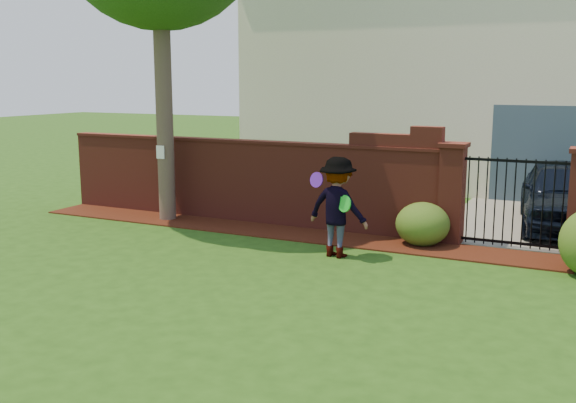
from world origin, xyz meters
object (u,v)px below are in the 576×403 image
at_px(man, 336,207).
at_px(frisbee_green, 344,204).
at_px(frisbee_purple, 317,180).
at_px(car, 565,196).

height_order(man, frisbee_green, man).
bearing_deg(frisbee_green, man, 139.75).
xyz_separation_m(frisbee_purple, frisbee_green, (0.58, -0.17, -0.34)).
distance_m(frisbee_purple, frisbee_green, 0.69).
height_order(car, man, man).
distance_m(man, frisbee_green, 0.30).
bearing_deg(car, frisbee_green, -135.34).
xyz_separation_m(man, frisbee_green, (0.21, -0.18, 0.12)).
bearing_deg(frisbee_purple, frisbee_green, -16.21).
xyz_separation_m(man, frisbee_purple, (-0.37, -0.01, 0.46)).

